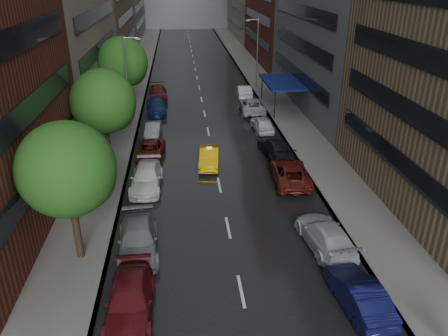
{
  "coord_description": "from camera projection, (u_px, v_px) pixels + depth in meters",
  "views": [
    {
      "loc": [
        -2.66,
        -13.32,
        14.84
      ],
      "look_at": [
        0.0,
        12.52,
        3.0
      ],
      "focal_mm": 35.0,
      "sensor_mm": 36.0,
      "label": 1
    }
  ],
  "objects": [
    {
      "name": "parked_cars_left",
      "position": [
        150.0,
        152.0,
        36.95
      ],
      "size": [
        2.59,
        43.21,
        1.58
      ],
      "color": "maroon",
      "rests_on": "ground"
    },
    {
      "name": "parked_cars_right",
      "position": [
        275.0,
        147.0,
        37.99
      ],
      "size": [
        3.04,
        42.88,
        1.61
      ],
      "color": "#0D1040",
      "rests_on": "ground"
    },
    {
      "name": "tree_far",
      "position": [
        123.0,
        62.0,
        46.38
      ],
      "size": [
        5.36,
        5.36,
        8.54
      ],
      "color": "#382619",
      "rests_on": "ground"
    },
    {
      "name": "taxi",
      "position": [
        209.0,
        157.0,
        36.0
      ],
      "size": [
        2.0,
        4.57,
        1.46
      ],
      "primitive_type": "imported",
      "rotation": [
        0.0,
        0.0,
        -0.1
      ],
      "color": "#E2AE0B",
      "rests_on": "ground"
    },
    {
      "name": "street_lamp_left",
      "position": [
        128.0,
        81.0,
        42.87
      ],
      "size": [
        1.74,
        0.22,
        9.0
      ],
      "color": "gray",
      "rests_on": "sidewalk_left"
    },
    {
      "name": "road",
      "position": [
        198.0,
        81.0,
        63.71
      ],
      "size": [
        14.0,
        140.0,
        0.01
      ],
      "primitive_type": "cube",
      "color": "black",
      "rests_on": "ground"
    },
    {
      "name": "awning",
      "position": [
        282.0,
        82.0,
        49.68
      ],
      "size": [
        4.0,
        8.0,
        3.12
      ],
      "color": "navy",
      "rests_on": "sidewalk_right"
    },
    {
      "name": "sidewalk_left",
      "position": [
        135.0,
        82.0,
        62.85
      ],
      "size": [
        4.0,
        140.0,
        0.15
      ],
      "primitive_type": "cube",
      "color": "gray",
      "rests_on": "ground"
    },
    {
      "name": "tree_near",
      "position": [
        67.0,
        170.0,
        22.34
      ],
      "size": [
        5.05,
        5.05,
        8.04
      ],
      "color": "#382619",
      "rests_on": "ground"
    },
    {
      "name": "sidewalk_right",
      "position": [
        258.0,
        79.0,
        64.53
      ],
      "size": [
        4.0,
        140.0,
        0.15
      ],
      "primitive_type": "cube",
      "color": "gray",
      "rests_on": "ground"
    },
    {
      "name": "tree_mid",
      "position": [
        103.0,
        102.0,
        33.74
      ],
      "size": [
        5.05,
        5.05,
        8.05
      ],
      "color": "#382619",
      "rests_on": "ground"
    },
    {
      "name": "street_lamp_right",
      "position": [
        257.0,
        52.0,
        57.88
      ],
      "size": [
        1.74,
        0.22,
        9.0
      ],
      "color": "gray",
      "rests_on": "sidewalk_right"
    }
  ]
}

